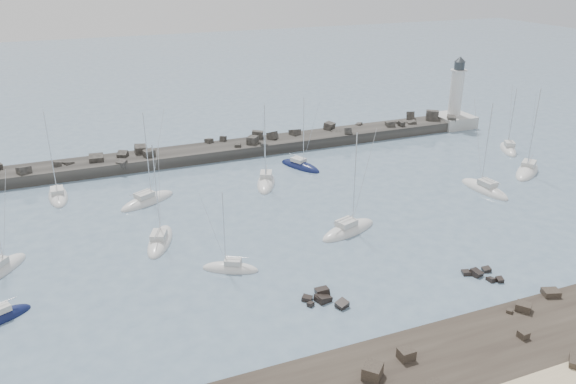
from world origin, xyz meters
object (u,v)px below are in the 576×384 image
object	(u,v)px
lighthouse	(454,111)
sailboat_0	(1,270)
sailboat_5	(231,269)
sailboat_8	(300,166)
sailboat_3	(160,242)
sailboat_9	(484,190)
sailboat_7	(348,231)
sailboat_10	(527,172)
sailboat_11	(508,150)
sailboat_6	(266,183)
sailboat_1	(58,196)
sailboat_4	(148,201)

from	to	relation	value
lighthouse	sailboat_0	distance (m)	85.95
lighthouse	sailboat_0	xyz separation A→B (m)	(-81.19, -28.04, -2.95)
sailboat_5	sailboat_8	size ratio (longest dim) A/B	0.80
sailboat_3	sailboat_9	bearing A→B (deg)	-1.92
sailboat_7	sailboat_8	world-z (taller)	sailboat_7
sailboat_10	sailboat_8	bearing A→B (deg)	154.32
lighthouse	sailboat_11	world-z (taller)	lighthouse
lighthouse	sailboat_6	world-z (taller)	lighthouse
sailboat_1	sailboat_3	bearing A→B (deg)	-60.05
sailboat_11	sailboat_9	bearing A→B (deg)	-140.92
sailboat_1	sailboat_8	bearing A→B (deg)	-2.66
sailboat_6	sailboat_11	size ratio (longest dim) A/B	1.12
sailboat_4	sailboat_6	distance (m)	17.74
sailboat_10	sailboat_7	bearing A→B (deg)	-167.85
sailboat_8	sailboat_11	bearing A→B (deg)	-9.23
sailboat_0	sailboat_10	distance (m)	75.96
sailboat_9	sailboat_10	world-z (taller)	sailboat_10
sailboat_3	sailboat_5	bearing A→B (deg)	-56.70
lighthouse	sailboat_1	distance (m)	75.49
sailboat_3	sailboat_9	size ratio (longest dim) A/B	0.94
sailboat_0	sailboat_5	xyz separation A→B (m)	(23.47, -9.18, -0.01)
sailboat_1	sailboat_3	size ratio (longest dim) A/B	1.01
sailboat_5	sailboat_6	world-z (taller)	sailboat_6
sailboat_3	sailboat_7	world-z (taller)	sailboat_7
sailboat_7	sailboat_11	bearing A→B (deg)	23.04
sailboat_8	sailboat_0	bearing A→B (deg)	-157.78
sailboat_5	sailboat_10	xyz separation A→B (m)	(52.46, 11.15, 0.01)
sailboat_7	sailboat_9	distance (m)	25.15
sailboat_7	sailboat_9	xyz separation A→B (m)	(24.78, 4.31, -0.00)
sailboat_1	sailboat_6	world-z (taller)	sailboat_6
sailboat_6	sailboat_4	bearing A→B (deg)	-179.46
sailboat_0	sailboat_11	size ratio (longest dim) A/B	0.98
sailboat_7	sailboat_10	bearing A→B (deg)	12.15
sailboat_5	sailboat_6	xyz separation A→B (m)	(12.16, 22.14, 0.02)
sailboat_3	sailboat_6	bearing A→B (deg)	35.20
sailboat_10	sailboat_0	bearing A→B (deg)	-178.51
sailboat_11	sailboat_1	bearing A→B (deg)	174.02
sailboat_6	sailboat_9	distance (m)	32.39
sailboat_10	sailboat_11	xyz separation A→B (m)	(4.79, 9.62, 0.02)
sailboat_3	sailboat_4	distance (m)	12.72
sailboat_6	sailboat_10	world-z (taller)	sailboat_10
sailboat_0	sailboat_4	world-z (taller)	sailboat_4
sailboat_10	sailboat_9	bearing A→B (deg)	-162.99
sailboat_0	sailboat_3	distance (m)	17.38
sailboat_8	sailboat_10	world-z (taller)	sailboat_10
lighthouse	sailboat_5	xyz separation A→B (m)	(-57.73, -37.21, -2.96)
sailboat_4	sailboat_10	distance (m)	59.05
sailboat_8	sailboat_10	xyz separation A→B (m)	(32.66, -15.71, 0.01)
sailboat_8	sailboat_11	world-z (taller)	sailboat_8
sailboat_8	sailboat_7	bearing A→B (deg)	-98.32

